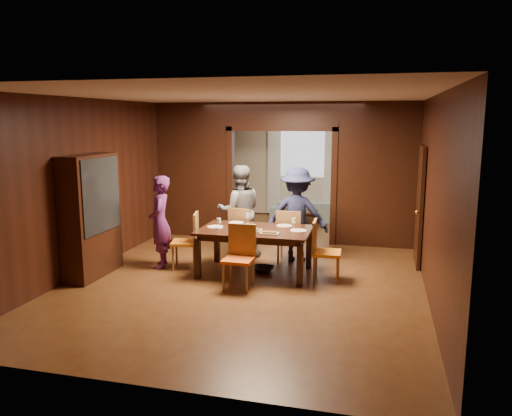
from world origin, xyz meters
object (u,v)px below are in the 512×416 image
(sofa, at_px, (306,210))
(chair_left, at_px, (185,240))
(chair_far_r, at_px, (290,236))
(chair_right, at_px, (327,251))
(person_grey, at_px, (239,211))
(person_navy, at_px, (297,215))
(person_purple, at_px, (160,222))
(coffee_table, at_px, (300,219))
(chair_far_l, at_px, (244,233))
(dining_table, at_px, (255,251))
(chair_near, at_px, (238,258))
(hutch, at_px, (91,216))

(sofa, xyz_separation_m, chair_left, (-1.43, -4.59, 0.22))
(chair_left, height_order, chair_far_r, same)
(chair_left, xyz_separation_m, chair_right, (2.46, -0.08, 0.00))
(person_grey, distance_m, person_navy, 1.09)
(person_purple, height_order, person_navy, person_navy)
(coffee_table, distance_m, chair_right, 3.99)
(person_grey, distance_m, chair_far_l, 0.41)
(person_purple, distance_m, dining_table, 1.74)
(chair_far_r, bearing_deg, chair_far_l, -4.46)
(chair_left, distance_m, chair_near, 1.46)
(chair_right, bearing_deg, chair_far_l, 57.82)
(person_navy, xyz_separation_m, chair_near, (-0.60, -1.73, -0.37))
(person_purple, height_order, chair_left, person_purple)
(dining_table, height_order, chair_far_l, chair_far_l)
(person_navy, bearing_deg, sofa, -85.05)
(sofa, height_order, hutch, hutch)
(chair_right, bearing_deg, coffee_table, 12.96)
(person_grey, xyz_separation_m, person_navy, (1.09, -0.04, -0.01))
(person_grey, relative_size, chair_far_l, 1.78)
(person_grey, xyz_separation_m, chair_right, (1.75, -1.04, -0.38))
(sofa, distance_m, chair_far_r, 3.80)
(coffee_table, bearing_deg, chair_far_l, -100.93)
(coffee_table, relative_size, chair_left, 0.82)
(chair_near, bearing_deg, person_purple, 155.54)
(dining_table, height_order, chair_far_r, chair_far_r)
(chair_left, height_order, chair_far_l, same)
(person_grey, distance_m, chair_right, 2.07)
(person_navy, xyz_separation_m, coffee_table, (-0.41, 2.84, -0.65))
(person_purple, relative_size, sofa, 0.89)
(person_grey, relative_size, coffee_table, 2.15)
(coffee_table, distance_m, chair_far_l, 2.98)
(chair_left, xyz_separation_m, chair_far_l, (0.84, 0.84, 0.00))
(chair_far_l, bearing_deg, coffee_table, -87.96)
(person_navy, bearing_deg, person_grey, -2.96)
(chair_near, bearing_deg, person_grey, 106.36)
(person_navy, height_order, hutch, hutch)
(person_purple, bearing_deg, coffee_table, 134.46)
(coffee_table, bearing_deg, hutch, -120.91)
(chair_far_l, distance_m, hutch, 2.73)
(person_purple, height_order, person_grey, person_grey)
(person_navy, height_order, chair_far_r, person_navy)
(chair_far_r, xyz_separation_m, hutch, (-3.00, -1.56, 0.52))
(person_navy, height_order, chair_near, person_navy)
(person_navy, relative_size, coffee_table, 2.14)
(person_purple, xyz_separation_m, person_navy, (2.24, 0.96, 0.05))
(chair_far_l, bearing_deg, person_grey, -29.62)
(person_navy, bearing_deg, chair_right, 122.31)
(sofa, xyz_separation_m, chair_far_r, (0.27, -3.79, 0.22))
(coffee_table, relative_size, chair_far_l, 0.82)
(sofa, height_order, chair_near, chair_near)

